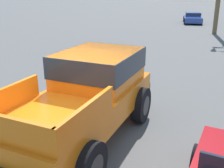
% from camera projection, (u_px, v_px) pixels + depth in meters
% --- Properties ---
extents(ground_plane, '(320.00, 320.00, 0.00)m').
position_uv_depth(ground_plane, '(76.00, 141.00, 6.23)').
color(ground_plane, '#5B5956').
extents(orange_pickup_truck, '(3.52, 5.29, 1.95)m').
position_uv_depth(orange_pickup_truck, '(89.00, 91.00, 6.26)').
color(orange_pickup_truck, orange).
rests_on(orange_pickup_truck, ground_plane).
extents(parked_car_blue, '(3.97, 4.86, 1.16)m').
position_uv_depth(parked_car_blue, '(193.00, 18.00, 29.61)').
color(parked_car_blue, '#334C9E').
rests_on(parked_car_blue, ground_plane).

